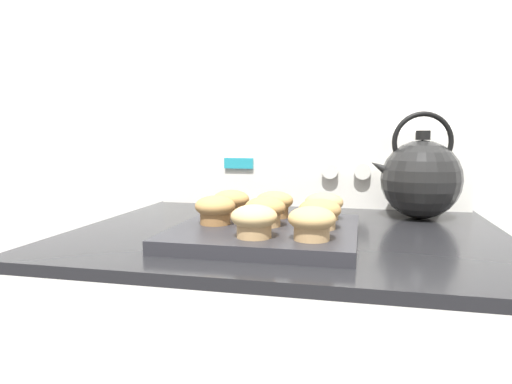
{
  "coord_description": "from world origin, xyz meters",
  "views": [
    {
      "loc": [
        0.13,
        -0.5,
        1.1
      ],
      "look_at": [
        -0.05,
        0.28,
        1.0
      ],
      "focal_mm": 32.0,
      "sensor_mm": 36.0,
      "label": 1
    }
  ],
  "objects": [
    {
      "name": "muffin_r1_c2",
      "position": [
        0.07,
        0.25,
        0.98
      ],
      "size": [
        0.07,
        0.07,
        0.05
      ],
      "color": "tan",
      "rests_on": "muffin_pan"
    },
    {
      "name": "muffin_r2_c1",
      "position": [
        -0.03,
        0.34,
        0.98
      ],
      "size": [
        0.07,
        0.07,
        0.05
      ],
      "color": "olive",
      "rests_on": "muffin_pan"
    },
    {
      "name": "muffin_r0_c1",
      "position": [
        -0.02,
        0.16,
        0.98
      ],
      "size": [
        0.07,
        0.07,
        0.05
      ],
      "color": "tan",
      "rests_on": "muffin_pan"
    },
    {
      "name": "tea_kettle",
      "position": [
        0.26,
        0.52,
        1.02
      ],
      "size": [
        0.2,
        0.17,
        0.23
      ],
      "color": "black",
      "rests_on": "stove_range"
    },
    {
      "name": "muffin_r1_c0",
      "position": [
        -0.11,
        0.25,
        0.98
      ],
      "size": [
        0.07,
        0.07,
        0.05
      ],
      "color": "olive",
      "rests_on": "muffin_pan"
    },
    {
      "name": "wall_back",
      "position": [
        0.0,
        0.71,
        1.2
      ],
      "size": [
        8.0,
        0.05,
        2.4
      ],
      "color": "silver",
      "rests_on": "ground_plane"
    },
    {
      "name": "control_panel",
      "position": [
        0.0,
        0.65,
        1.02
      ],
      "size": [
        0.77,
        0.07,
        0.19
      ],
      "color": "white",
      "rests_on": "stove_range"
    },
    {
      "name": "muffin_r2_c2",
      "position": [
        0.07,
        0.34,
        0.98
      ],
      "size": [
        0.07,
        0.07,
        0.05
      ],
      "color": "tan",
      "rests_on": "muffin_pan"
    },
    {
      "name": "muffin_r1_c1",
      "position": [
        -0.03,
        0.25,
        0.98
      ],
      "size": [
        0.07,
        0.07,
        0.05
      ],
      "color": "tan",
      "rests_on": "muffin_pan"
    },
    {
      "name": "muffin_pan",
      "position": [
        -0.02,
        0.25,
        0.94
      ],
      "size": [
        0.31,
        0.31,
        0.02
      ],
      "color": "#28282D",
      "rests_on": "stove_range"
    },
    {
      "name": "muffin_r2_c0",
      "position": [
        -0.11,
        0.34,
        0.98
      ],
      "size": [
        0.07,
        0.07,
        0.05
      ],
      "color": "#A37A4C",
      "rests_on": "muffin_pan"
    },
    {
      "name": "muffin_r0_c2",
      "position": [
        0.06,
        0.16,
        0.98
      ],
      "size": [
        0.07,
        0.07,
        0.05
      ],
      "color": "tan",
      "rests_on": "muffin_pan"
    }
  ]
}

